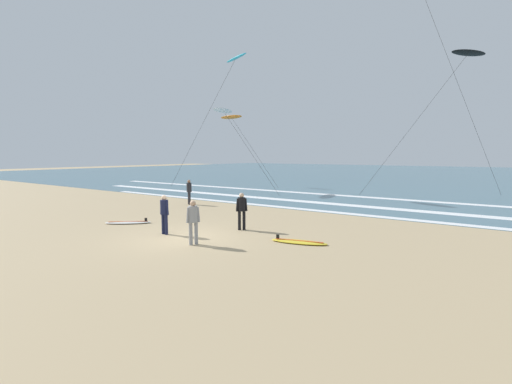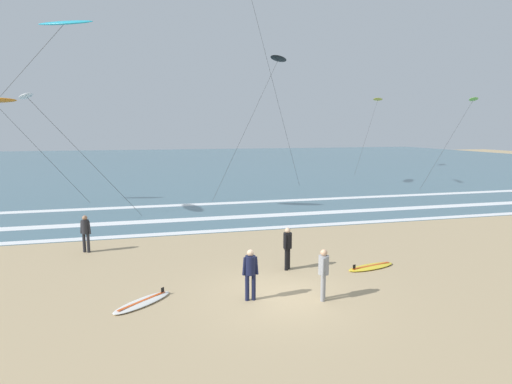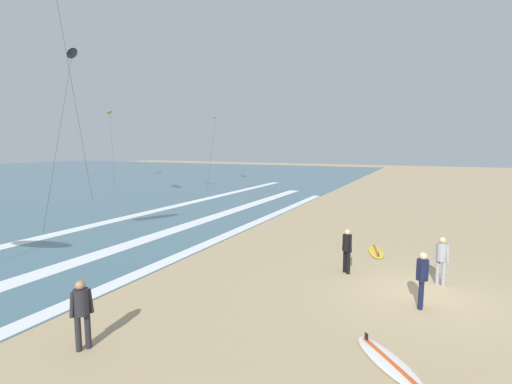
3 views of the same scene
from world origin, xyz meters
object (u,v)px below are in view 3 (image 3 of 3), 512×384
at_px(surfer_foreground_main, 422,275).
at_px(surfboard_right_spare, 388,361).
at_px(surfer_background_far, 347,247).
at_px(kite_lime_high_left, 216,117).
at_px(surfboard_near_water, 376,251).
at_px(kite_black_high_right, 72,54).
at_px(surfer_left_near, 82,309).
at_px(kite_yellow_mid_center, 110,113).
at_px(surfer_mid_group, 442,257).

height_order(surfer_foreground_main, surfboard_right_spare, surfer_foreground_main).
height_order(surfer_background_far, kite_lime_high_left, kite_lime_high_left).
bearing_deg(surfboard_right_spare, surfer_background_far, 20.32).
relative_size(surfer_background_far, surfboard_near_water, 0.73).
xyz_separation_m(surfer_foreground_main, kite_black_high_right, (8.09, 23.25, 9.97)).
distance_m(surfer_left_near, kite_lime_high_left, 38.16).
relative_size(surfer_foreground_main, kite_yellow_mid_center, 0.17).
bearing_deg(kite_black_high_right, kite_lime_high_left, 1.03).
relative_size(surfboard_near_water, kite_black_high_right, 0.19).
relative_size(surfer_left_near, surfer_foreground_main, 1.00).
bearing_deg(surfer_left_near, kite_yellow_mid_center, 45.39).
bearing_deg(kite_yellow_mid_center, surfer_foreground_main, -124.19).
height_order(surfboard_right_spare, kite_yellow_mid_center, kite_yellow_mid_center).
xyz_separation_m(surfer_mid_group, kite_lime_high_left, (25.81, 24.14, 7.02)).
bearing_deg(kite_black_high_right, surfboard_right_spare, -116.46).
relative_size(surfer_mid_group, kite_black_high_right, 0.14).
relative_size(surfboard_near_water, kite_yellow_mid_center, 0.24).
bearing_deg(kite_lime_high_left, kite_black_high_right, -178.97).
height_order(surfer_background_far, surfer_left_near, same).
relative_size(kite_black_high_right, kite_yellow_mid_center, 1.21).
distance_m(surfer_mid_group, surfboard_right_spare, 5.56).
height_order(surfer_background_far, surfer_mid_group, same).
bearing_deg(surfboard_near_water, kite_black_high_right, 82.15).
relative_size(surfer_left_near, surfboard_near_water, 0.73).
distance_m(surfboard_near_water, kite_black_high_right, 24.18).
height_order(surfer_background_far, kite_yellow_mid_center, kite_yellow_mid_center).
xyz_separation_m(surfer_left_near, surfboard_right_spare, (2.32, -6.21, -0.91)).
xyz_separation_m(surfboard_near_water, kite_black_high_right, (2.95, 21.39, 10.89)).
xyz_separation_m(surfer_foreground_main, surfer_mid_group, (2.16, -0.54, 0.00)).
distance_m(surfer_background_far, kite_yellow_mid_center, 45.52).
xyz_separation_m(surfer_background_far, surfboard_right_spare, (-5.23, -1.94, -0.91)).
bearing_deg(surfer_mid_group, surfer_foreground_main, 166.05).
bearing_deg(surfboard_right_spare, kite_black_high_right, 63.54).
bearing_deg(kite_yellow_mid_center, kite_black_high_right, -138.93).
bearing_deg(surfer_foreground_main, surfer_background_far, 50.80).
bearing_deg(surfboard_right_spare, kite_yellow_mid_center, 52.38).
bearing_deg(surfboard_near_water, surfboard_right_spare, -171.04).
xyz_separation_m(surfer_mid_group, surfboard_near_water, (2.98, 2.40, -0.91)).
height_order(surfer_left_near, kite_yellow_mid_center, kite_yellow_mid_center).
bearing_deg(kite_yellow_mid_center, surfer_mid_group, -121.66).
xyz_separation_m(kite_lime_high_left, kite_black_high_right, (-19.89, -0.36, 2.95)).
distance_m(surfboard_near_water, kite_yellow_mid_center, 44.59).
xyz_separation_m(kite_lime_high_left, kite_yellow_mid_center, (-1.00, 16.10, 1.00)).
relative_size(surfer_foreground_main, kite_lime_high_left, 0.16).
bearing_deg(surfer_mid_group, surfboard_right_spare, 168.65).
bearing_deg(surfboard_right_spare, kite_lime_high_left, 36.49).
height_order(surfer_background_far, kite_black_high_right, kite_black_high_right).
bearing_deg(surfer_background_far, kite_black_high_right, 73.72).
distance_m(surfboard_right_spare, kite_yellow_mid_center, 50.24).
xyz_separation_m(surfer_mid_group, kite_black_high_right, (5.93, 23.78, 9.97)).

